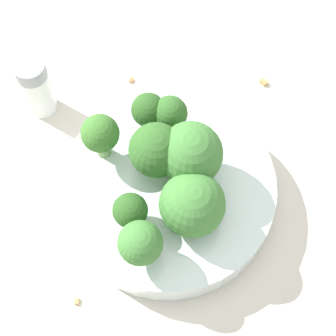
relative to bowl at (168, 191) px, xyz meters
The scene contains 14 objects.
ground_plane 0.02m from the bowl, ahead, with size 3.00×3.00×0.00m, color beige.
bowl is the anchor object (origin of this frame).
broccoli_floret_0 0.06m from the bowl, 16.49° to the left, with size 0.06×0.06×0.06m.
broccoli_floret_1 0.06m from the bowl, 104.36° to the left, with size 0.06×0.06×0.07m.
broccoli_floret_2 0.06m from the bowl, 161.41° to the right, with size 0.05×0.05×0.07m.
broccoli_floret_3 0.09m from the bowl, 134.67° to the right, with size 0.04×0.04×0.06m.
broccoli_floret_4 0.06m from the bowl, 58.45° to the right, with size 0.03×0.03×0.04m.
broccoli_floret_5 0.08m from the bowl, 162.10° to the left, with size 0.03×0.03×0.05m.
broccoli_floret_6 0.09m from the bowl, 34.86° to the right, with size 0.04×0.04×0.05m.
broccoli_floret_7 0.08m from the bowl, behind, with size 0.03×0.03×0.04m.
pepper_shaker 0.18m from the bowl, 144.66° to the right, with size 0.03×0.03×0.08m.
almond_crumb_0 0.18m from the bowl, 126.36° to the left, with size 0.01×0.01×0.01m, color #AD7F4C.
almond_crumb_1 0.14m from the bowl, 55.16° to the right, with size 0.01×0.00×0.01m, color #AD7F4C.
almond_crumb_2 0.15m from the bowl, behind, with size 0.01×0.00×0.01m, color olive.
Camera 1 is at (0.21, -0.06, 0.52)m, focal length 60.00 mm.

